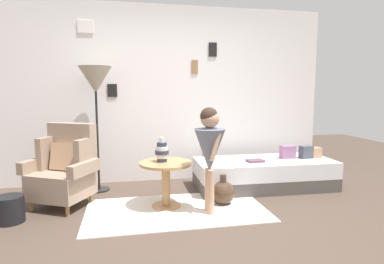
{
  "coord_description": "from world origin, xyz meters",
  "views": [
    {
      "loc": [
        -0.66,
        -2.98,
        1.36
      ],
      "look_at": [
        0.15,
        0.95,
        0.85
      ],
      "focal_mm": 30.58,
      "sensor_mm": 36.0,
      "label": 1
    }
  ],
  "objects_px": {
    "armchair": "(65,169)",
    "demijohn_near": "(223,192)",
    "vase_striped": "(162,152)",
    "daybed": "(264,174)",
    "side_table": "(166,174)",
    "book_on_daybed": "(255,161)",
    "floor_lamp": "(96,84)",
    "magazine_basket": "(10,209)",
    "person_child": "(210,146)"
  },
  "relations": [
    {
      "from": "side_table",
      "to": "book_on_daybed",
      "type": "bearing_deg",
      "value": 16.72
    },
    {
      "from": "side_table",
      "to": "person_child",
      "type": "xyz_separation_m",
      "value": [
        0.44,
        -0.3,
        0.37
      ]
    },
    {
      "from": "armchair",
      "to": "demijohn_near",
      "type": "height_order",
      "value": "armchair"
    },
    {
      "from": "side_table",
      "to": "book_on_daybed",
      "type": "height_order",
      "value": "side_table"
    },
    {
      "from": "demijohn_near",
      "to": "magazine_basket",
      "type": "distance_m",
      "value": 2.32
    },
    {
      "from": "vase_striped",
      "to": "floor_lamp",
      "type": "height_order",
      "value": "floor_lamp"
    },
    {
      "from": "demijohn_near",
      "to": "person_child",
      "type": "bearing_deg",
      "value": -132.83
    },
    {
      "from": "book_on_daybed",
      "to": "armchair",
      "type": "bearing_deg",
      "value": -178.35
    },
    {
      "from": "vase_striped",
      "to": "book_on_daybed",
      "type": "height_order",
      "value": "vase_striped"
    },
    {
      "from": "floor_lamp",
      "to": "magazine_basket",
      "type": "relative_size",
      "value": 5.99
    },
    {
      "from": "floor_lamp",
      "to": "book_on_daybed",
      "type": "distance_m",
      "value": 2.37
    },
    {
      "from": "armchair",
      "to": "person_child",
      "type": "relative_size",
      "value": 0.82
    },
    {
      "from": "side_table",
      "to": "vase_striped",
      "type": "xyz_separation_m",
      "value": [
        -0.04,
        0.03,
        0.27
      ]
    },
    {
      "from": "magazine_basket",
      "to": "armchair",
      "type": "bearing_deg",
      "value": 42.92
    },
    {
      "from": "demijohn_near",
      "to": "magazine_basket",
      "type": "xyz_separation_m",
      "value": [
        -2.32,
        -0.08,
        -0.01
      ]
    },
    {
      "from": "person_child",
      "to": "vase_striped",
      "type": "bearing_deg",
      "value": 145.24
    },
    {
      "from": "daybed",
      "to": "armchair",
      "type": "bearing_deg",
      "value": -176.09
    },
    {
      "from": "floor_lamp",
      "to": "demijohn_near",
      "type": "bearing_deg",
      "value": -30.13
    },
    {
      "from": "vase_striped",
      "to": "person_child",
      "type": "distance_m",
      "value": 0.6
    },
    {
      "from": "daybed",
      "to": "person_child",
      "type": "xyz_separation_m",
      "value": [
        -1.0,
        -0.79,
        0.56
      ]
    },
    {
      "from": "armchair",
      "to": "daybed",
      "type": "height_order",
      "value": "armchair"
    },
    {
      "from": "side_table",
      "to": "floor_lamp",
      "type": "distance_m",
      "value": 1.57
    },
    {
      "from": "side_table",
      "to": "demijohn_near",
      "type": "bearing_deg",
      "value": -4.23
    },
    {
      "from": "daybed",
      "to": "vase_striped",
      "type": "xyz_separation_m",
      "value": [
        -1.48,
        -0.46,
        0.46
      ]
    },
    {
      "from": "daybed",
      "to": "book_on_daybed",
      "type": "height_order",
      "value": "book_on_daybed"
    },
    {
      "from": "vase_striped",
      "to": "demijohn_near",
      "type": "bearing_deg",
      "value": -6.48
    },
    {
      "from": "armchair",
      "to": "demijohn_near",
      "type": "xyz_separation_m",
      "value": [
        1.85,
        -0.36,
        -0.29
      ]
    },
    {
      "from": "vase_striped",
      "to": "floor_lamp",
      "type": "distance_m",
      "value": 1.37
    },
    {
      "from": "armchair",
      "to": "daybed",
      "type": "bearing_deg",
      "value": 3.91
    },
    {
      "from": "armchair",
      "to": "book_on_daybed",
      "type": "relative_size",
      "value": 4.41
    },
    {
      "from": "armchair",
      "to": "demijohn_near",
      "type": "distance_m",
      "value": 1.9
    },
    {
      "from": "floor_lamp",
      "to": "person_child",
      "type": "bearing_deg",
      "value": -41.65
    },
    {
      "from": "armchair",
      "to": "person_child",
      "type": "xyz_separation_m",
      "value": [
        1.61,
        -0.61,
        0.32
      ]
    },
    {
      "from": "armchair",
      "to": "floor_lamp",
      "type": "bearing_deg",
      "value": 55.97
    },
    {
      "from": "armchair",
      "to": "vase_striped",
      "type": "distance_m",
      "value": 1.18
    },
    {
      "from": "side_table",
      "to": "demijohn_near",
      "type": "height_order",
      "value": "side_table"
    },
    {
      "from": "daybed",
      "to": "demijohn_near",
      "type": "height_order",
      "value": "daybed"
    },
    {
      "from": "daybed",
      "to": "floor_lamp",
      "type": "height_order",
      "value": "floor_lamp"
    },
    {
      "from": "side_table",
      "to": "vase_striped",
      "type": "bearing_deg",
      "value": 141.57
    },
    {
      "from": "daybed",
      "to": "person_child",
      "type": "bearing_deg",
      "value": -141.57
    },
    {
      "from": "magazine_basket",
      "to": "floor_lamp",
      "type": "bearing_deg",
      "value": 49.27
    },
    {
      "from": "side_table",
      "to": "floor_lamp",
      "type": "height_order",
      "value": "floor_lamp"
    },
    {
      "from": "book_on_daybed",
      "to": "demijohn_near",
      "type": "distance_m",
      "value": 0.77
    },
    {
      "from": "vase_striped",
      "to": "floor_lamp",
      "type": "bearing_deg",
      "value": 134.7
    },
    {
      "from": "demijohn_near",
      "to": "vase_striped",
      "type": "bearing_deg",
      "value": 173.52
    },
    {
      "from": "book_on_daybed",
      "to": "magazine_basket",
      "type": "distance_m",
      "value": 2.96
    },
    {
      "from": "daybed",
      "to": "floor_lamp",
      "type": "relative_size",
      "value": 1.14
    },
    {
      "from": "armchair",
      "to": "floor_lamp",
      "type": "xyz_separation_m",
      "value": [
        0.34,
        0.51,
        1.01
      ]
    },
    {
      "from": "vase_striped",
      "to": "person_child",
      "type": "height_order",
      "value": "person_child"
    },
    {
      "from": "armchair",
      "to": "floor_lamp",
      "type": "relative_size",
      "value": 0.58
    }
  ]
}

